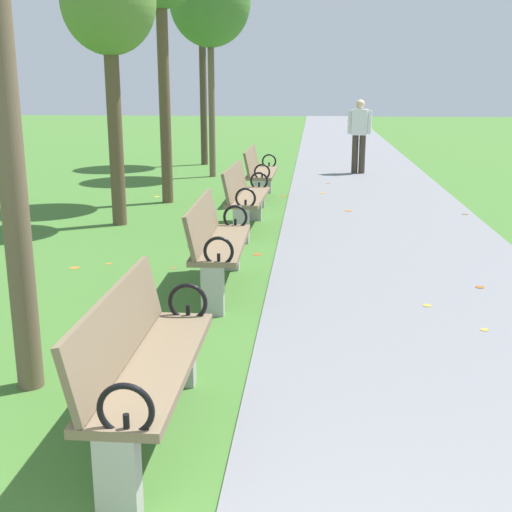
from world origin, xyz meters
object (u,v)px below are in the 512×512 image
at_px(park_bench_4, 245,196).
at_px(pedestrian_walking, 359,132).
at_px(park_bench_3, 217,243).
at_px(tree_2, 109,7).
at_px(tree_4, 210,2).
at_px(park_bench_2, 144,362).
at_px(park_bench_5, 259,172).

height_order(park_bench_4, pedestrian_walking, pedestrian_walking).
height_order(park_bench_3, tree_2, tree_2).
relative_size(tree_4, pedestrian_walking, 2.81).
bearing_deg(park_bench_2, tree_2, 107.49).
relative_size(park_bench_3, tree_4, 0.35).
xyz_separation_m(park_bench_4, park_bench_5, (-0.00, 2.52, 0.00)).
bearing_deg(pedestrian_walking, park_bench_4, -107.76).
xyz_separation_m(park_bench_2, park_bench_5, (0.00, 8.18, 0.00)).
relative_size(park_bench_3, tree_2, 0.43).
distance_m(tree_4, pedestrian_walking, 4.23).
relative_size(park_bench_5, tree_4, 0.35).
xyz_separation_m(park_bench_3, tree_4, (-1.26, 8.14, 3.12)).
relative_size(park_bench_3, park_bench_4, 1.00).
xyz_separation_m(park_bench_4, pedestrian_walking, (1.95, 6.07, 0.44)).
height_order(park_bench_3, park_bench_5, same).
height_order(park_bench_2, park_bench_3, same).
distance_m(park_bench_5, tree_4, 4.42).
bearing_deg(park_bench_4, tree_2, 172.01).
xyz_separation_m(park_bench_2, park_bench_4, (0.00, 5.66, 0.00)).
bearing_deg(park_bench_4, park_bench_5, 90.00).
bearing_deg(pedestrian_walking, tree_2, -123.24).
xyz_separation_m(park_bench_2, tree_2, (-1.86, 5.92, 2.51)).
bearing_deg(park_bench_4, park_bench_3, -90.00).
bearing_deg(park_bench_3, park_bench_5, 90.00).
distance_m(park_bench_3, park_bench_5, 5.27).
relative_size(park_bench_2, pedestrian_walking, 0.99).
distance_m(park_bench_2, pedestrian_walking, 11.90).
bearing_deg(park_bench_3, park_bench_4, 90.00).
distance_m(tree_2, pedestrian_walking, 7.25).
distance_m(park_bench_4, tree_2, 3.14).
bearing_deg(park_bench_3, pedestrian_walking, 77.56).
height_order(park_bench_2, tree_2, tree_2).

